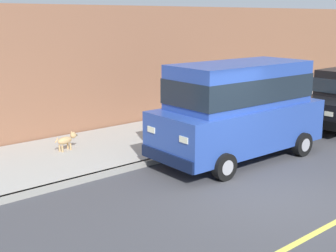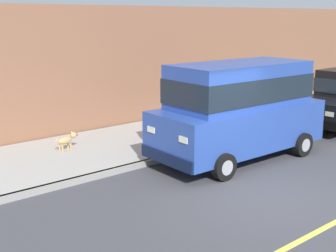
{
  "view_description": "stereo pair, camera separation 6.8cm",
  "coord_description": "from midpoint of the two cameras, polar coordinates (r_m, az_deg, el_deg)",
  "views": [
    {
      "loc": [
        5.45,
        -7.39,
        3.66
      ],
      "look_at": [
        -3.41,
        0.13,
        0.85
      ],
      "focal_mm": 48.66,
      "sensor_mm": 36.0,
      "label": 1
    },
    {
      "loc": [
        5.5,
        -7.34,
        3.66
      ],
      "look_at": [
        -3.41,
        0.13,
        0.85
      ],
      "focal_mm": 48.66,
      "sensor_mm": 36.0,
      "label": 2
    }
  ],
  "objects": [
    {
      "name": "ground_plane",
      "position": [
        9.88,
        12.25,
        -8.47
      ],
      "size": [
        80.0,
        80.0,
        0.0
      ],
      "primitive_type": "plane",
      "color": "#424247"
    },
    {
      "name": "curb",
      "position": [
        11.93,
        0.02,
        -3.91
      ],
      "size": [
        0.16,
        64.0,
        0.14
      ],
      "primitive_type": "cube",
      "color": "gray",
      "rests_on": "ground"
    },
    {
      "name": "sidewalk",
      "position": [
        13.3,
        -5.01,
        -2.12
      ],
      "size": [
        3.6,
        64.0,
        0.14
      ],
      "primitive_type": "cube",
      "color": "#A8A59E",
      "rests_on": "ground"
    },
    {
      "name": "car_blue_van",
      "position": [
        11.9,
        8.76,
        2.46
      ],
      "size": [
        2.22,
        4.94,
        2.52
      ],
      "color": "#28479E",
      "rests_on": "ground"
    },
    {
      "name": "dog_tan",
      "position": [
        12.53,
        -12.72,
        -1.69
      ],
      "size": [
        0.27,
        0.75,
        0.49
      ],
      "color": "tan",
      "rests_on": "sidewalk"
    },
    {
      "name": "building_facade",
      "position": [
        17.77,
        4.42,
        8.19
      ],
      "size": [
        0.5,
        20.0,
        4.0
      ],
      "primitive_type": "cube",
      "color": "#8C5B42",
      "rests_on": "ground"
    }
  ]
}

